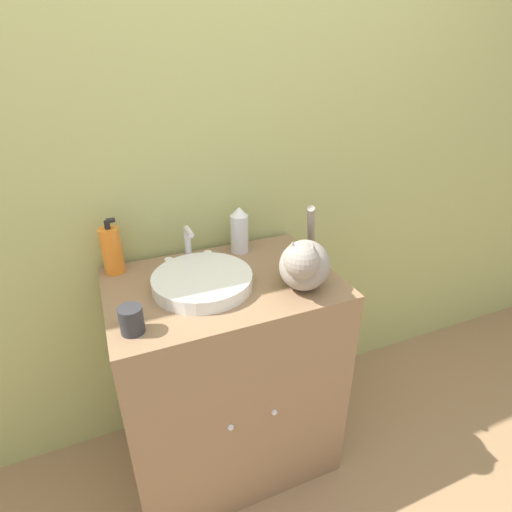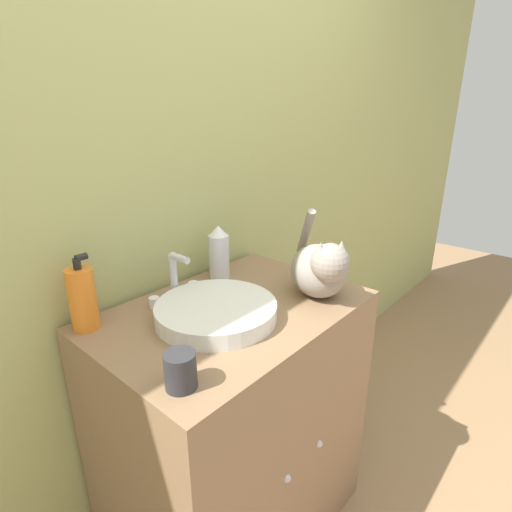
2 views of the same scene
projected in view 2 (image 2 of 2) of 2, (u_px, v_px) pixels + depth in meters
wall_back at (159, 183)px, 1.30m from camera, size 6.00×0.05×2.50m
vanity_cabinet at (235, 426)px, 1.37m from camera, size 0.82×0.58×0.90m
sink_basin at (216, 311)px, 1.15m from camera, size 0.35×0.35×0.05m
faucet at (175, 281)px, 1.25m from camera, size 0.19×0.09×0.16m
cat at (321, 268)px, 1.26m from camera, size 0.27×0.32×0.27m
soap_bottle at (83, 298)px, 1.08m from camera, size 0.07×0.07×0.21m
spray_bottle at (219, 253)px, 1.42m from camera, size 0.07×0.07×0.19m
cup at (180, 371)px, 0.86m from camera, size 0.07×0.07×0.08m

